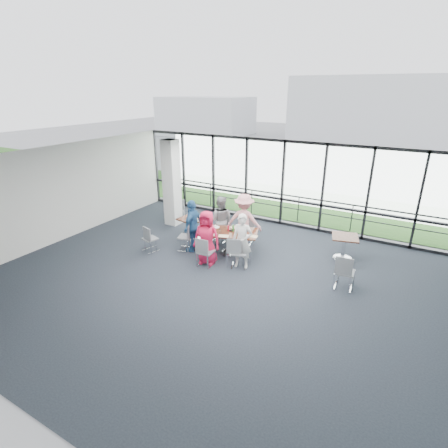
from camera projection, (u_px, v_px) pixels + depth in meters
The scene contains 42 objects.
floor at pixel (213, 282), 9.47m from camera, with size 12.00×10.00×0.02m, color #1E242D.
ceiling at pixel (211, 165), 8.30m from camera, with size 12.00×10.00×0.04m, color silver.
wall_left at pixel (59, 194), 11.64m from camera, with size 0.10×10.00×3.20m, color silver.
wall_front at pixel (24, 343), 4.83m from camera, with size 12.00×0.10×3.20m, color silver.
curtain_wall_back at pixel (283, 183), 12.93m from camera, with size 12.00×0.10×3.20m, color white.
structural_column at pixel (172, 183), 12.97m from camera, with size 0.50×0.50×3.20m, color silver.
apron at pixel (316, 193), 17.57m from camera, with size 80.00×70.00×0.02m, color gray.
grass_strip at pixel (304, 203), 15.94m from camera, with size 80.00×5.00×0.01m, color #1C5117.
hangar_main at pixel (428, 110), 32.45m from camera, with size 24.00×10.00×6.00m, color silver.
hangar_aux at pixel (206, 115), 39.70m from camera, with size 10.00×6.00×4.00m, color silver.
guard_rail at pixel (286, 207), 13.82m from camera, with size 0.06×0.06×12.00m, color #2D2D33.
main_table at pixel (229, 236), 10.87m from camera, with size 1.99×1.48×0.75m.
side_table_left at pixel (192, 222), 11.97m from camera, with size 0.93×0.93×0.75m.
side_table_right at pixel (345, 240), 10.52m from camera, with size 0.91×0.91×0.75m.
diner_near_left at pixel (207, 238), 10.22m from camera, with size 0.80×0.52×1.63m, color #C9173F.
diner_near_right at pixel (242, 241), 9.98m from camera, with size 0.59×0.43×1.63m, color silver.
diner_far_left at pixel (220, 220), 11.58m from camera, with size 0.79×0.49×1.63m, color gray.
diner_far_right at pixel (244, 220), 11.33m from camera, with size 1.15×0.59×1.77m, color pink.
diner_end at pixel (193, 226), 11.02m from camera, with size 0.99×0.54×1.69m, color #255688.
chair_main_nl at pixel (206, 252), 10.19m from camera, with size 0.43×0.43×0.88m, color slate, non-canonical shape.
chair_main_nr at pixel (239, 253), 10.10m from camera, with size 0.44×0.44×0.91m, color slate, non-canonical shape.
chair_main_fl at pixel (220, 227), 11.86m from camera, with size 0.47×0.47×0.96m, color slate, non-canonical shape.
chair_main_fr at pixel (246, 232), 11.65m from camera, with size 0.40×0.40×0.81m, color slate, non-canonical shape.
chair_main_end at pixel (186, 237), 11.17m from camera, with size 0.45×0.45×0.92m, color slate, non-canonical shape.
chair_spare_la at pixel (150, 239), 11.11m from camera, with size 0.42×0.42×0.85m, color slate, non-canonical shape.
chair_spare_lb at pixel (177, 211), 13.59m from camera, with size 0.42×0.42×0.85m, color slate, non-canonical shape.
chair_spare_r at pixel (345, 272), 9.02m from camera, with size 0.46×0.46×0.93m, color slate, non-canonical shape.
plate_nl at pixel (213, 234), 10.63m from camera, with size 0.27×0.27×0.01m, color white.
plate_nr at pixel (246, 236), 10.46m from camera, with size 0.27×0.27×0.01m, color white.
plate_fl at pixel (215, 227), 11.15m from camera, with size 0.27×0.27×0.01m, color white.
plate_fr at pixel (246, 229), 11.01m from camera, with size 0.28×0.28×0.01m, color white.
plate_end at pixel (206, 229), 10.96m from camera, with size 0.25×0.25×0.01m, color white.
tumbler_a at pixel (220, 231), 10.64m from camera, with size 0.07×0.07×0.14m, color white.
tumbler_b at pixel (236, 232), 10.64m from camera, with size 0.07×0.07×0.13m, color white.
tumbler_c at pixel (233, 227), 11.01m from camera, with size 0.07×0.07×0.13m, color white.
tumbler_d at pixel (210, 229), 10.83m from camera, with size 0.08×0.08×0.15m, color white.
menu_a at pixel (224, 236), 10.48m from camera, with size 0.31×0.22×0.00m, color white.
menu_b at pixel (253, 236), 10.47m from camera, with size 0.29×0.20×0.00m, color white.
menu_c at pixel (235, 227), 11.16m from camera, with size 0.30×0.21×0.00m, color white.
condiment_caddy at pixel (231, 230), 10.84m from camera, with size 0.10×0.07×0.04m, color black.
ketchup_bottle at pixel (228, 228), 10.82m from camera, with size 0.06×0.06×0.18m, color #B11627.
green_bottle at pixel (233, 228), 10.80m from camera, with size 0.05×0.05×0.20m, color #1D6B22.
Camera 1 is at (4.34, -7.02, 4.90)m, focal length 28.00 mm.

